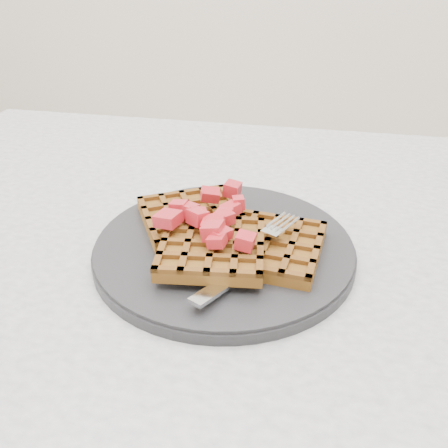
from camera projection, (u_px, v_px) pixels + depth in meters
The scene contains 5 objects.
table at pixel (274, 314), 0.65m from camera, with size 1.20×0.80×0.75m.
plate at pixel (224, 248), 0.57m from camera, with size 0.29×0.29×0.02m, color black.
waffles at pixel (223, 236), 0.55m from camera, with size 0.23×0.21×0.03m.
strawberry_pile at pixel (224, 213), 0.54m from camera, with size 0.15×0.15×0.02m, color #A00713, non-canonical shape.
fork at pixel (255, 260), 0.52m from camera, with size 0.02×0.18×0.02m, color silver, non-canonical shape.
Camera 1 is at (0.03, -0.50, 1.07)m, focal length 40.00 mm.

